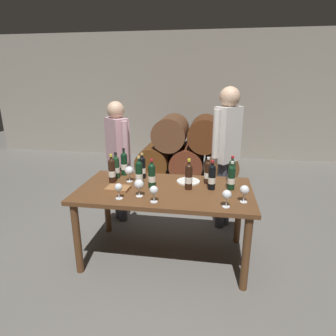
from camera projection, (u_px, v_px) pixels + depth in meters
The scene contains 25 objects.
ground_plane at pixel (165, 255), 3.00m from camera, with size 14.00×14.00×0.00m, color #66635E.
cellar_back_wall at pixel (195, 97), 6.53m from camera, with size 10.00×0.24×2.80m, color gray.
barrel_stack at pixel (188, 150), 5.29m from camera, with size 1.86×0.90×1.15m.
dining_table at pixel (165, 197), 2.80m from camera, with size 1.70×0.90×0.76m.
wine_bottle_0 at pixel (152, 175), 2.76m from camera, with size 0.07×0.07×0.29m.
wine_bottle_1 at pixel (232, 171), 2.91m from camera, with size 0.07×0.07×0.28m.
wine_bottle_2 at pixel (142, 167), 3.03m from camera, with size 0.07×0.07×0.28m.
wine_bottle_3 at pixel (139, 173), 2.80m from camera, with size 0.07×0.07×0.31m.
wine_bottle_4 at pixel (231, 177), 2.72m from camera, with size 0.07×0.07×0.28m.
wine_bottle_5 at pixel (112, 170), 2.91m from camera, with size 0.07×0.07×0.30m.
wine_bottle_6 at pixel (208, 172), 2.88m from camera, with size 0.07×0.07×0.28m.
wine_bottle_7 at pixel (212, 177), 2.72m from camera, with size 0.07×0.07×0.29m.
wine_bottle_8 at pixel (116, 167), 3.04m from camera, with size 0.07×0.07×0.29m.
wine_bottle_9 at pixel (189, 176), 2.72m from camera, with size 0.07×0.07×0.31m.
wine_bottle_10 at pixel (124, 163), 3.13m from camera, with size 0.07×0.07×0.31m.
wine_glass_0 at pixel (129, 171), 2.93m from camera, with size 0.09×0.09×0.16m.
wine_glass_1 at pixel (139, 185), 2.55m from camera, with size 0.09×0.09×0.16m.
wine_glass_2 at pixel (119, 188), 2.51m from camera, with size 0.07×0.07×0.15m.
wine_glass_3 at pixel (244, 190), 2.43m from camera, with size 0.08×0.08×0.16m.
wine_glass_4 at pixel (154, 191), 2.44m from camera, with size 0.08×0.08×0.15m.
wine_glass_5 at pixel (227, 195), 2.34m from camera, with size 0.08×0.08×0.15m.
tasting_notebook at pixel (118, 188), 2.74m from camera, with size 0.22×0.16×0.03m, color #936038.
serving_plate at pixel (188, 181), 2.95m from camera, with size 0.24×0.24×0.01m, color white.
sommelier_presenting at pixel (227, 146), 3.30m from camera, with size 0.34×0.40×1.72m.
taster_seated_left at pixel (118, 152), 3.50m from camera, with size 0.37×0.37×1.54m.
Camera 1 is at (0.43, -2.54, 1.79)m, focal length 30.11 mm.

